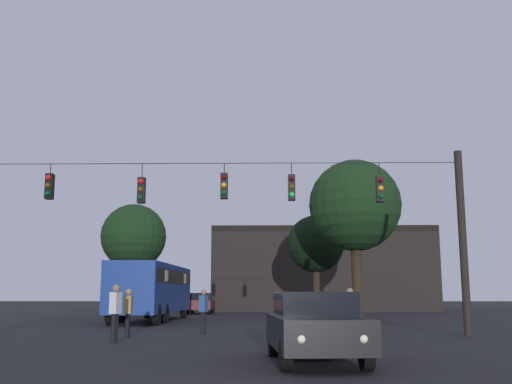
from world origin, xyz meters
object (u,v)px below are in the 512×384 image
object	(u,v)px
car_near_right	(314,325)
tree_right_far	(134,237)
pedestrian_near_bus	(204,309)
tree_behind_building	(316,244)
pedestrian_crossing_right	(350,312)
car_far_left	(201,303)
tree_left_silhouette	(355,206)
pedestrian_crossing_left	(115,309)
city_bus	(153,286)
pedestrian_crossing_center	(128,310)

from	to	relation	value
car_near_right	tree_right_far	bearing A→B (deg)	110.43
pedestrian_near_bus	tree_behind_building	bearing A→B (deg)	70.92
pedestrian_near_bus	pedestrian_crossing_right	bearing A→B (deg)	-37.05
tree_behind_building	tree_right_far	bearing A→B (deg)	169.46
car_far_left	tree_left_silhouette	xyz separation A→B (m)	(9.75, -12.39, 5.41)
car_near_right	tree_left_silhouette	size ratio (longest dim) A/B	0.51
pedestrian_crossing_right	tree_right_far	world-z (taller)	tree_right_far
car_near_right	tree_behind_building	size ratio (longest dim) A/B	0.68
pedestrian_crossing_left	pedestrian_crossing_right	size ratio (longest dim) A/B	1.06
pedestrian_crossing_right	pedestrian_near_bus	xyz separation A→B (m)	(-4.94, 3.73, -0.01)
pedestrian_crossing_right	tree_left_silhouette	size ratio (longest dim) A/B	0.19
city_bus	tree_behind_building	distance (m)	11.39
car_near_right	city_bus	bearing A→B (deg)	110.54
pedestrian_crossing_left	pedestrian_crossing_right	distance (m)	7.23
city_bus	tree_behind_building	size ratio (longest dim) A/B	1.70
tree_left_silhouette	tree_right_far	xyz separation A→B (m)	(-14.06, 8.60, -0.86)
tree_left_silhouette	tree_right_far	distance (m)	16.50
car_near_right	pedestrian_near_bus	xyz separation A→B (m)	(-3.39, 9.09, 0.13)
tree_behind_building	pedestrian_crossing_center	bearing A→B (deg)	-113.44
city_bus	tree_right_far	size ratio (longest dim) A/B	1.45
pedestrian_crossing_left	pedestrian_crossing_right	world-z (taller)	pedestrian_crossing_left
car_near_right	tree_left_silhouette	xyz separation A→B (m)	(3.82, 18.87, 5.41)
tree_right_far	pedestrian_near_bus	bearing A→B (deg)	-69.58
city_bus	pedestrian_near_bus	size ratio (longest dim) A/B	6.74
city_bus	tree_right_far	bearing A→B (deg)	110.18
car_near_right	pedestrian_crossing_right	xyz separation A→B (m)	(1.55, 5.37, 0.14)
pedestrian_crossing_right	car_near_right	bearing A→B (deg)	-106.08
car_far_left	tree_left_silhouette	bearing A→B (deg)	-51.81
car_far_left	tree_right_far	bearing A→B (deg)	-138.72
pedestrian_crossing_left	tree_right_far	bearing A→B (deg)	101.50
car_far_left	pedestrian_near_bus	xyz separation A→B (m)	(2.53, -22.17, 0.13)
tree_behind_building	tree_right_far	xyz separation A→B (m)	(-12.40, 2.31, 0.73)
car_far_left	pedestrian_crossing_left	distance (m)	26.17
city_bus	pedestrian_near_bus	xyz separation A→B (m)	(3.89, -10.35, -0.94)
tree_behind_building	car_near_right	bearing A→B (deg)	-94.93
car_far_left	tree_left_silhouette	distance (m)	16.67
pedestrian_crossing_left	tree_behind_building	xyz separation A→B (m)	(7.85, 20.07, 3.62)
pedestrian_near_bus	pedestrian_crossing_center	bearing A→B (deg)	-137.72
city_bus	pedestrian_crossing_center	size ratio (longest dim) A/B	6.74
city_bus	car_far_left	distance (m)	11.95
pedestrian_crossing_center	pedestrian_near_bus	world-z (taller)	same
car_far_left	pedestrian_crossing_center	xyz separation A→B (m)	(0.20, -24.29, 0.13)
car_near_right	tree_behind_building	world-z (taller)	tree_behind_building
car_far_left	car_near_right	bearing A→B (deg)	-79.28
pedestrian_crossing_center	pedestrian_near_bus	size ratio (longest dim) A/B	1.00
car_far_left	tree_behind_building	world-z (taller)	tree_behind_building
pedestrian_crossing_left	pedestrian_crossing_center	xyz separation A→B (m)	(-0.04, 1.88, -0.08)
car_near_right	tree_behind_building	bearing A→B (deg)	85.07
city_bus	tree_left_silhouette	xyz separation A→B (m)	(11.11, -0.57, 4.34)
tree_behind_building	pedestrian_near_bus	bearing A→B (deg)	-109.08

